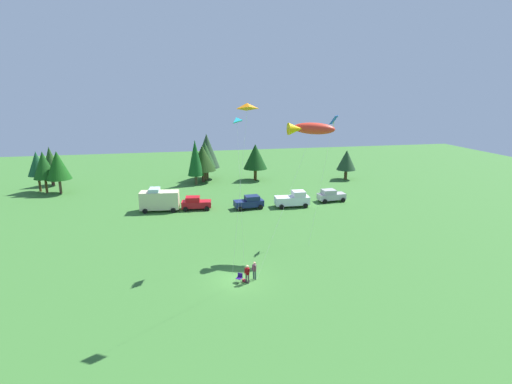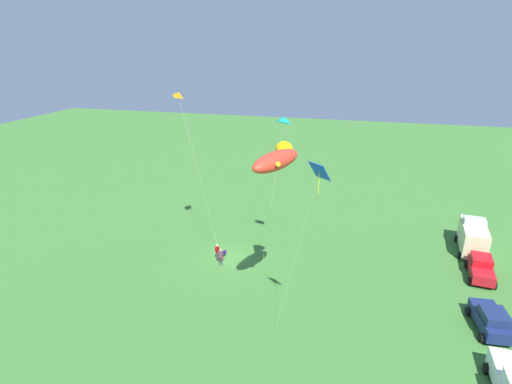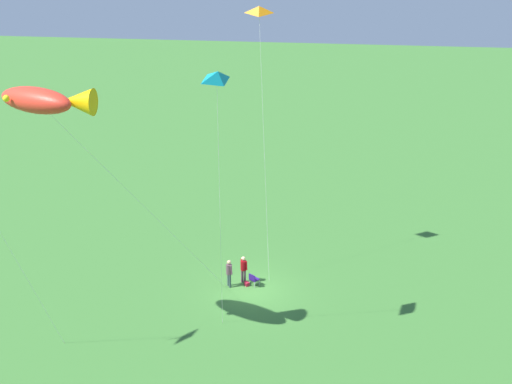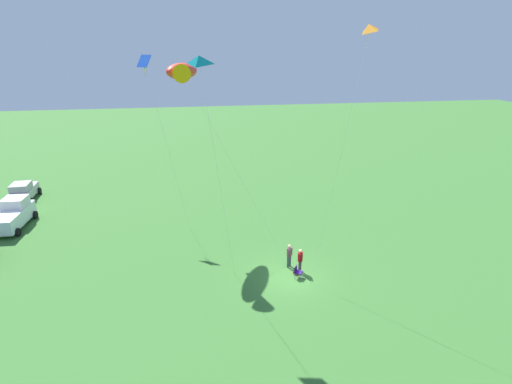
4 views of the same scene
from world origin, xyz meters
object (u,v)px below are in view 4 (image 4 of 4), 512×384
truck_white_pickup (13,215)px  car_silver_compact (23,191)px  kite_delta_orange (368,29)px  kite_delta_teal (199,60)px  person_spectator (300,259)px  kite_large_fish (182,72)px  folding_chair (297,271)px  kite_diamond_blue (145,66)px  person_kite_flyer (289,254)px  backpack_on_grass (296,273)px

truck_white_pickup → car_silver_compact: truck_white_pickup is taller
car_silver_compact → kite_delta_orange: kite_delta_orange is taller
truck_white_pickup → kite_delta_teal: kite_delta_teal is taller
person_spectator → kite_large_fish: bearing=167.7°
folding_chair → person_spectator: size_ratio=0.47×
kite_diamond_blue → kite_delta_teal: bearing=-160.7°
folding_chair → kite_delta_teal: kite_delta_teal is taller
person_kite_flyer → truck_white_pickup: truck_white_pickup is taller
person_kite_flyer → kite_delta_orange: (-1.29, -3.78, 14.61)m
person_spectator → kite_large_fish: kite_large_fish is taller
backpack_on_grass → kite_delta_orange: kite_delta_orange is taller
car_silver_compact → person_kite_flyer: bearing=50.9°
kite_diamond_blue → kite_large_fish: bearing=-142.1°
folding_chair → kite_large_fish: size_ratio=0.06×
car_silver_compact → kite_large_fish: kite_large_fish is taller
truck_white_pickup → car_silver_compact: (6.55, 1.52, -0.15)m
folding_chair → truck_white_pickup: size_ratio=0.16×
person_spectator → backpack_on_grass: person_spectator is taller
person_kite_flyer → truck_white_pickup: bearing=-150.1°
kite_large_fish → truck_white_pickup: bearing=78.3°
car_silver_compact → kite_large_fish: bearing=56.5°
kite_large_fish → folding_chair: bearing=-140.8°
person_kite_flyer → truck_white_pickup: size_ratio=0.34×
kite_diamond_blue → folding_chair: bearing=-141.2°
kite_delta_orange → kite_diamond_blue: bearing=47.7°
person_kite_flyer → folding_chair: (-1.42, -0.24, -0.53)m
person_kite_flyer → kite_delta_teal: (-0.62, 5.66, 12.98)m
truck_white_pickup → kite_large_fish: size_ratio=0.37×
car_silver_compact → kite_delta_teal: (-17.45, -17.71, 13.05)m
person_kite_flyer → car_silver_compact: 28.80m
truck_white_pickup → kite_diamond_blue: kite_diamond_blue is taller
person_spectator → kite_delta_teal: 14.41m
folding_chair → car_silver_compact: size_ratio=0.19×
kite_delta_teal → kite_delta_orange: kite_delta_orange is taller
kite_large_fish → kite_delta_orange: size_ratio=0.85×
truck_white_pickup → kite_large_fish: (-3.13, -15.12, 11.83)m
kite_large_fish → person_kite_flyer: bearing=-136.7°
kite_diamond_blue → kite_delta_orange: bearing=-132.3°
person_spectator → truck_white_pickup: (11.05, 22.45, 0.08)m
person_spectator → kite_delta_orange: kite_delta_orange is taller
truck_white_pickup → kite_delta_orange: bearing=-112.0°
kite_large_fish → kite_delta_teal: size_ratio=0.95×
folding_chair → kite_diamond_blue: 20.38m
folding_chair → kite_diamond_blue: kite_diamond_blue is taller
folding_chair → car_silver_compact: car_silver_compact is taller
truck_white_pickup → car_silver_compact: size_ratio=1.18×
person_kite_flyer → kite_delta_teal: bearing=-118.6°
person_kite_flyer → person_spectator: 0.97m
person_kite_flyer → car_silver_compact: bearing=-160.6°
backpack_on_grass → car_silver_compact: (17.84, 23.63, 0.84)m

